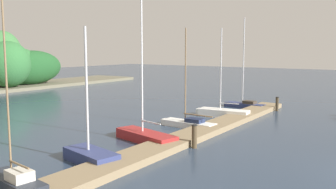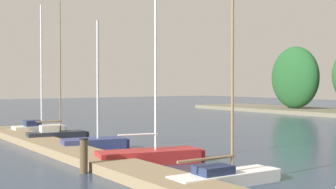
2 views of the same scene
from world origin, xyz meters
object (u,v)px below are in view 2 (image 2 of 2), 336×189
sailboat_1 (58,134)px  sailboat_3 (153,154)px  sailboat_0 (40,127)px  sailboat_2 (96,142)px  sailboat_4 (228,175)px  mooring_piling_1 (84,156)px

sailboat_1 → sailboat_3: sailboat_3 is taller
sailboat_0 → sailboat_1: bearing=-92.3°
sailboat_2 → sailboat_4: bearing=-76.8°
mooring_piling_1 → sailboat_4: bearing=34.9°
sailboat_0 → sailboat_1: size_ratio=1.06×
sailboat_3 → mooring_piling_1: 3.10m
sailboat_2 → sailboat_3: sailboat_3 is taller
sailboat_3 → mooring_piling_1: (0.31, -3.08, 0.28)m
sailboat_3 → sailboat_2: bearing=107.6°
sailboat_1 → sailboat_3: 8.49m
sailboat_3 → sailboat_1: bearing=108.1°
sailboat_0 → mooring_piling_1: sailboat_0 is taller
sailboat_0 → mooring_piling_1: size_ratio=6.55×
sailboat_3 → mooring_piling_1: size_ratio=6.73×
sailboat_4 → mooring_piling_1: bearing=127.5°
sailboat_0 → sailboat_1: 4.41m
sailboat_2 → mooring_piling_1: (4.75, -2.77, 0.25)m
sailboat_0 → sailboat_3: sailboat_3 is taller
sailboat_0 → sailboat_2: size_ratio=1.32×
sailboat_4 → sailboat_1: bearing=94.8°
sailboat_3 → sailboat_0: bearing=104.4°
sailboat_3 → sailboat_4: size_ratio=1.29×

